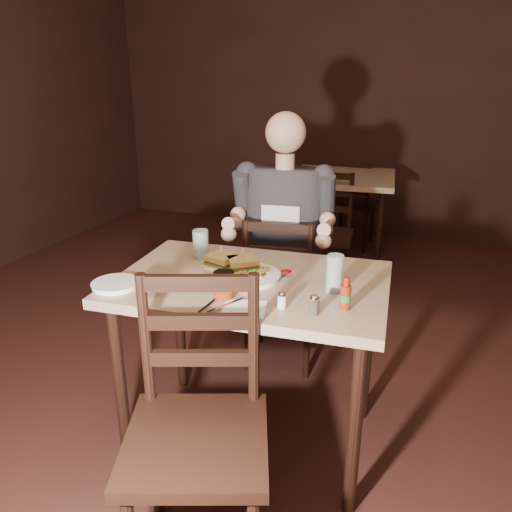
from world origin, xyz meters
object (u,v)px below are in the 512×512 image
at_px(bg_chair_far, 354,203).
at_px(chair_far, 283,289).
at_px(glass_left, 201,244).
at_px(chair_near, 196,441).
at_px(syrup_dispenser, 224,285).
at_px(diner, 283,207).
at_px(hot_sauce, 346,293).
at_px(bg_chair_near, 324,235).
at_px(glass_right, 335,273).
at_px(side_plate, 116,285).
at_px(main_table, 251,300).
at_px(bg_table, 343,186).
at_px(dinner_plate, 248,277).

bearing_deg(bg_chair_far, chair_far, 93.14).
bearing_deg(glass_left, chair_near, -64.40).
bearing_deg(chair_near, syrup_dispenser, 80.42).
height_order(chair_near, glass_left, chair_near).
relative_size(chair_near, bg_chair_far, 1.16).
xyz_separation_m(chair_far, diner, (0.01, -0.05, 0.48)).
xyz_separation_m(diner, hot_sauce, (0.48, -0.75, -0.08)).
relative_size(bg_chair_near, diner, 0.93).
bearing_deg(chair_far, diner, 90.00).
bearing_deg(glass_right, glass_left, 168.07).
bearing_deg(diner, chair_near, -92.11).
bearing_deg(chair_near, side_plate, 124.58).
xyz_separation_m(main_table, diner, (-0.08, 0.63, 0.23)).
relative_size(chair_far, side_plate, 4.88).
relative_size(bg_table, glass_right, 6.25).
height_order(main_table, dinner_plate, dinner_plate).
relative_size(chair_far, glass_left, 6.75).
xyz_separation_m(main_table, dinner_plate, (-0.02, 0.00, 0.10)).
height_order(bg_table, bg_chair_near, bg_chair_near).
xyz_separation_m(main_table, bg_table, (-0.12, 2.24, 0.01)).
distance_m(dinner_plate, glass_right, 0.35).
xyz_separation_m(bg_chair_far, dinner_plate, (0.10, -2.79, 0.37)).
distance_m(bg_table, glass_right, 2.29).
xyz_separation_m(dinner_plate, syrup_dispenser, (-0.01, -0.20, 0.04)).
xyz_separation_m(bg_chair_far, hot_sauce, (0.52, -2.92, 0.42)).
bearing_deg(glass_right, chair_far, 122.26).
bearing_deg(dinner_plate, bg_chair_near, 93.48).
bearing_deg(glass_right, bg_table, 101.37).
height_order(diner, side_plate, diner).
bearing_deg(main_table, hot_sauce, -17.75).
height_order(bg_chair_far, side_plate, bg_chair_far).
xyz_separation_m(glass_left, side_plate, (-0.16, -0.40, -0.06)).
distance_m(diner, glass_left, 0.54).
distance_m(chair_near, syrup_dispenser, 0.54).
xyz_separation_m(chair_far, dinner_plate, (0.07, -0.67, 0.35)).
distance_m(glass_left, side_plate, 0.44).
xyz_separation_m(main_table, glass_right, (0.33, 0.01, 0.17)).
height_order(main_table, bg_chair_near, bg_chair_near).
height_order(diner, glass_right, diner).
relative_size(bg_chair_far, syrup_dispenser, 8.22).
height_order(bg_chair_near, dinner_plate, bg_chair_near).
height_order(chair_near, syrup_dispenser, chair_near).
bearing_deg(side_plate, hot_sauce, 8.77).
distance_m(dinner_plate, glass_left, 0.32).
relative_size(chair_far, dinner_plate, 3.39).
height_order(chair_far, chair_near, chair_near).
xyz_separation_m(glass_right, syrup_dispenser, (-0.36, -0.21, -0.02)).
xyz_separation_m(bg_chair_far, glass_right, (0.45, -2.79, 0.43)).
bearing_deg(bg_table, hot_sauce, -77.61).
distance_m(bg_chair_far, diner, 2.22).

